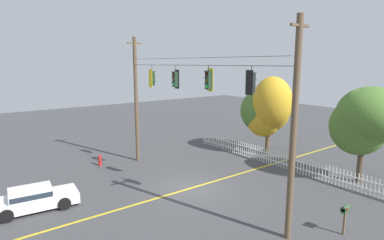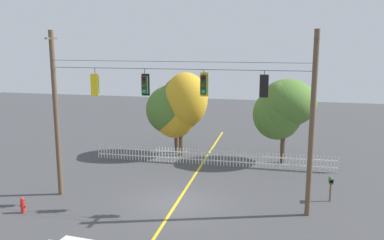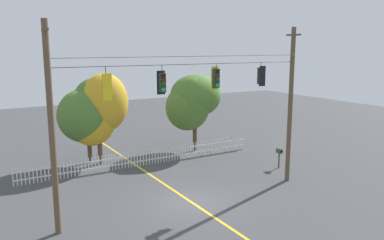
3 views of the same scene
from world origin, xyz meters
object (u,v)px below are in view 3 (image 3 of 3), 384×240
at_px(traffic_signal_southbound_primary, 106,87).
at_px(traffic_signal_westbound_side, 162,83).
at_px(autumn_maple_near_fence, 89,111).
at_px(traffic_signal_northbound_secondary, 216,78).
at_px(traffic_signal_northbound_primary, 261,76).
at_px(autumn_maple_mid, 99,112).
at_px(roadside_mailbox, 279,152).
at_px(autumn_oak_far_east, 192,101).

relative_size(traffic_signal_southbound_primary, traffic_signal_westbound_side, 1.05).
relative_size(traffic_signal_westbound_side, autumn_maple_near_fence, 0.24).
distance_m(traffic_signal_northbound_secondary, traffic_signal_northbound_primary, 3.01).
distance_m(traffic_signal_southbound_primary, autumn_maple_near_fence, 10.23).
bearing_deg(autumn_maple_near_fence, traffic_signal_westbound_side, -84.84).
bearing_deg(traffic_signal_southbound_primary, traffic_signal_northbound_primary, 0.00).
bearing_deg(autumn_maple_mid, traffic_signal_northbound_secondary, -69.68).
relative_size(traffic_signal_southbound_primary, autumn_maple_near_fence, 0.25).
bearing_deg(traffic_signal_southbound_primary, roadside_mailbox, 9.77).
bearing_deg(traffic_signal_northbound_primary, traffic_signal_northbound_secondary, 179.64).
bearing_deg(roadside_mailbox, autumn_oak_far_east, 111.11).
xyz_separation_m(autumn_maple_near_fence, autumn_oak_far_east, (7.99, -0.50, 0.23)).
height_order(traffic_signal_southbound_primary, autumn_maple_mid, traffic_signal_southbound_primary).
bearing_deg(traffic_signal_westbound_side, autumn_oak_far_east, 52.18).
height_order(autumn_maple_near_fence, roadside_mailbox, autumn_maple_near_fence).
relative_size(traffic_signal_northbound_secondary, roadside_mailbox, 1.01).
height_order(traffic_signal_westbound_side, autumn_oak_far_east, traffic_signal_westbound_side).
bearing_deg(autumn_maple_mid, traffic_signal_southbound_primary, -104.76).
bearing_deg(traffic_signal_northbound_primary, autumn_maple_near_fence, 125.88).
bearing_deg(traffic_signal_northbound_secondary, autumn_oak_far_east, 66.47).
bearing_deg(traffic_signal_northbound_primary, traffic_signal_southbound_primary, -180.00).
bearing_deg(autumn_maple_near_fence, autumn_oak_far_east, -3.59).
xyz_separation_m(traffic_signal_southbound_primary, autumn_maple_mid, (2.45, 9.32, -2.67)).
relative_size(traffic_signal_southbound_primary, traffic_signal_northbound_secondary, 1.09).
bearing_deg(autumn_maple_near_fence, roadside_mailbox, -35.10).
relative_size(traffic_signal_southbound_primary, traffic_signal_northbound_primary, 1.14).
xyz_separation_m(traffic_signal_southbound_primary, traffic_signal_northbound_secondary, (5.90, 0.02, 0.13)).
bearing_deg(traffic_signal_northbound_primary, traffic_signal_westbound_side, 179.83).
relative_size(autumn_maple_mid, autumn_oak_far_east, 1.06).
xyz_separation_m(traffic_signal_northbound_secondary, autumn_oak_far_east, (3.99, 9.17, -2.55)).
distance_m(traffic_signal_southbound_primary, traffic_signal_northbound_primary, 8.91).
height_order(traffic_signal_southbound_primary, autumn_oak_far_east, traffic_signal_southbound_primary).
bearing_deg(traffic_signal_northbound_secondary, autumn_maple_mid, 110.32).
distance_m(traffic_signal_northbound_secondary, autumn_oak_far_east, 10.33).
bearing_deg(autumn_oak_far_east, autumn_maple_near_fence, 176.41).
relative_size(autumn_maple_mid, roadside_mailbox, 4.71).
distance_m(traffic_signal_southbound_primary, roadside_mailbox, 13.84).
bearing_deg(traffic_signal_southbound_primary, traffic_signal_westbound_side, 0.39).
bearing_deg(traffic_signal_westbound_side, traffic_signal_northbound_secondary, 0.01).
height_order(traffic_signal_northbound_secondary, autumn_maple_near_fence, traffic_signal_northbound_secondary).
relative_size(traffic_signal_northbound_secondary, autumn_maple_mid, 0.21).
bearing_deg(traffic_signal_northbound_secondary, autumn_maple_near_fence, 112.46).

